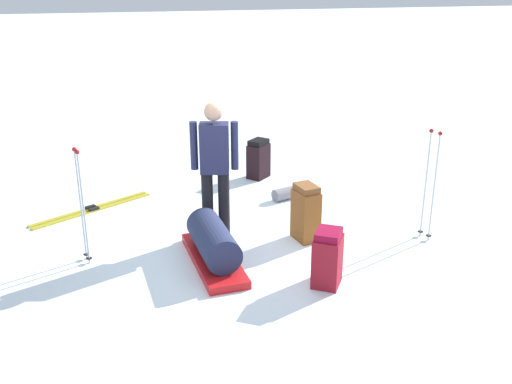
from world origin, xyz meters
The scene contains 10 objects.
ground_plane centered at (0.00, 0.00, 0.00)m, with size 80.00×80.00×0.00m, color white.
skier_standing centered at (-0.38, -0.41, 0.95)m, with size 0.29×0.56×1.70m.
ski_pair_near centered at (-1.63, -1.93, 0.01)m, with size 1.06×1.63×0.05m.
backpack_large_dark centered at (-0.06, 0.64, 0.35)m, with size 0.39×0.30×0.71m.
backpack_bright centered at (-2.41, 0.63, 0.30)m, with size 0.41×0.42×0.62m.
backpack_small_spare centered at (1.05, 0.51, 0.30)m, with size 0.43×0.41×0.62m.
ski_poles_planted_near centered at (-0.08, -1.96, 0.74)m, with size 0.18×0.10×1.34m.
ski_poles_planted_far centered at (0.27, 2.08, 0.76)m, with size 0.20×0.11×1.38m.
gear_sled centered at (0.31, -0.57, 0.22)m, with size 1.42×0.56×0.49m.
sleeping_mat_rolled centered at (-1.42, 0.86, 0.09)m, with size 0.18×0.18×0.55m, color gray.
Camera 1 is at (6.24, -1.52, 3.16)m, focal length 41.51 mm.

